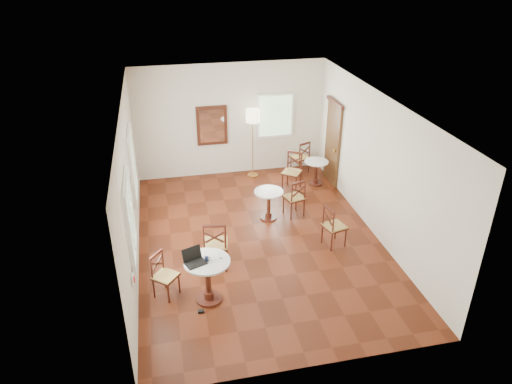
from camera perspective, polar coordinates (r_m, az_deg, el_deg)
The scene contains 17 objects.
ground at distance 10.13m, azimuth 0.36°, elevation -5.79°, with size 7.00×7.00×0.00m, color #57200E.
room_shell at distance 9.46m, azimuth -0.32°, elevation 4.67°, with size 5.02×7.02×3.01m.
cafe_table_near at distance 8.31m, azimuth -5.82°, elevation -10.02°, with size 0.79×0.79×0.84m.
cafe_table_mid at distance 10.70m, azimuth 1.53°, elevation -1.16°, with size 0.66×0.66×0.70m.
cafe_table_back at distance 12.38m, azimuth 7.22°, elevation 2.64°, with size 0.62×0.62×0.65m.
chair_near_a at distance 9.09m, azimuth -4.92°, elevation -6.25°, with size 0.56×0.56×1.06m.
chair_near_b at distance 8.59m, azimuth -10.96°, elevation -9.83°, with size 0.55×0.55×0.84m.
chair_mid_a at distance 10.86m, azimuth 4.67°, elevation -0.67°, with size 0.52×0.52×0.91m.
chair_mid_b at distance 9.86m, azimuth 9.31°, elevation -4.08°, with size 0.52×0.52×0.92m.
chair_back_a at distance 12.97m, azimuth 5.40°, elevation 4.20°, with size 0.56×0.56×0.92m.
chair_back_b at distance 12.05m, azimuth 4.39°, elevation 2.48°, with size 0.62×0.62×0.97m.
floor_lamp at distance 12.32m, azimuth -0.40°, elevation 8.60°, with size 0.36×0.36×1.86m.
laptop at distance 8.08m, azimuth -7.49°, elevation -8.00°, with size 0.42×0.39×0.24m.
mouse at distance 8.10m, azimuth -5.99°, elevation -8.18°, with size 0.10×0.06×0.04m, color black.
navy_mug at distance 8.09m, azimuth -5.96°, elevation -8.00°, with size 0.10×0.07×0.08m.
water_glass at distance 8.13m, azimuth -4.28°, elevation -7.63°, with size 0.06×0.06×0.11m, color white.
power_adapter at distance 8.38m, azimuth -6.63°, elevation -14.08°, with size 0.11×0.07×0.04m, color black.
Camera 1 is at (-1.84, -8.27, 5.56)m, focal length 33.25 mm.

